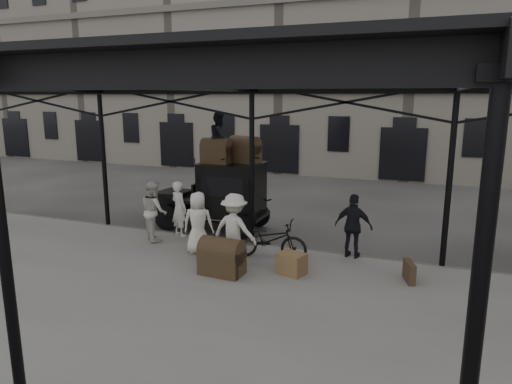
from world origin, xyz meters
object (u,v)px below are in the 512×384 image
(taxi, at_px, (223,193))
(steamer_trunk_roof_near, at_px, (216,153))
(steamer_trunk_platform, at_px, (222,259))
(porter_left, at_px, (179,209))
(porter_official, at_px, (353,226))
(bicycle, at_px, (269,239))

(taxi, relative_size, steamer_trunk_roof_near, 4.16)
(taxi, distance_m, steamer_trunk_platform, 4.19)
(porter_left, distance_m, porter_official, 5.08)
(taxi, height_order, steamer_trunk_platform, taxi)
(porter_official, relative_size, steamer_trunk_roof_near, 1.88)
(porter_left, relative_size, porter_official, 0.99)
(porter_official, bearing_deg, steamer_trunk_roof_near, -8.74)
(taxi, xyz_separation_m, steamer_trunk_roof_near, (-0.08, -0.25, 1.30))
(steamer_trunk_roof_near, relative_size, steamer_trunk_platform, 0.89)
(bicycle, distance_m, steamer_trunk_platform, 1.50)
(porter_official, xyz_separation_m, bicycle, (-1.94, -0.91, -0.31))
(taxi, xyz_separation_m, porter_left, (-0.71, -1.50, -0.23))
(bicycle, relative_size, steamer_trunk_platform, 1.99)
(taxi, relative_size, porter_official, 2.21)
(taxi, height_order, porter_official, taxi)
(taxi, distance_m, bicycle, 3.46)
(steamer_trunk_platform, bearing_deg, taxi, 118.58)
(porter_official, distance_m, steamer_trunk_roof_near, 4.87)
(steamer_trunk_platform, bearing_deg, porter_left, 141.15)
(steamer_trunk_platform, bearing_deg, bicycle, 66.56)
(porter_left, xyz_separation_m, bicycle, (3.13, -0.91, -0.30))
(steamer_trunk_roof_near, height_order, steamer_trunk_platform, steamer_trunk_roof_near)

